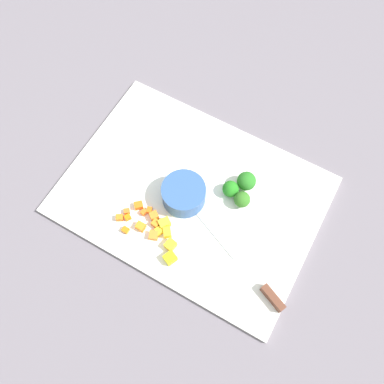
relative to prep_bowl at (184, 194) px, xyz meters
The scene contains 23 objects.
ground_plane 0.04m from the prep_bowl, 60.76° to the left, with size 4.00×4.00×0.00m, color slate.
cutting_board 0.04m from the prep_bowl, 60.76° to the left, with size 0.55×0.40×0.01m, color white.
prep_bowl is the anchor object (origin of this frame).
chef_knife 0.22m from the prep_bowl, 20.93° to the right, with size 0.27×0.13×0.02m.
carrot_dice_0 0.11m from the prep_bowl, 96.30° to the right, with size 0.02×0.02×0.01m, color orange.
carrot_dice_1 0.13m from the prep_bowl, 135.85° to the right, with size 0.01×0.01×0.01m, color orange.
carrot_dice_2 0.14m from the prep_bowl, 119.25° to the right, with size 0.01×0.01×0.01m, color orange.
carrot_dice_3 0.15m from the prep_bowl, 131.33° to the right, with size 0.01×0.01×0.01m, color orange.
carrot_dice_4 0.09m from the prep_bowl, 104.61° to the right, with size 0.02×0.02×0.01m, color orange.
carrot_dice_5 0.08m from the prep_bowl, 128.80° to the right, with size 0.01×0.01×0.01m, color orange.
carrot_dice_6 0.09m from the prep_bowl, 128.51° to the right, with size 0.01×0.01×0.01m, color orange.
carrot_dice_7 0.11m from the prep_bowl, 113.76° to the right, with size 0.02×0.02×0.02m, color orange.
carrot_dice_8 0.10m from the prep_bowl, 139.09° to the right, with size 0.02×0.02×0.01m, color orange.
carrot_dice_9 0.13m from the prep_bowl, 129.32° to the right, with size 0.01×0.01×0.01m, color orange.
carrot_dice_10 0.08m from the prep_bowl, 115.92° to the right, with size 0.02×0.02×0.02m, color orange.
pepper_dice_0 0.09m from the prep_bowl, 93.88° to the right, with size 0.02×0.02×0.01m, color yellow.
pepper_dice_1 0.09m from the prep_bowl, 83.78° to the right, with size 0.02×0.02×0.02m, color yellow.
pepper_dice_2 0.14m from the prep_bowl, 71.72° to the right, with size 0.02×0.02×0.02m, color yellow.
pepper_dice_3 0.11m from the prep_bowl, 74.43° to the right, with size 0.02×0.02×0.02m, color yellow.
pepper_dice_4 0.07m from the prep_bowl, 94.01° to the right, with size 0.02×0.02×0.02m, color yellow.
broccoli_floret_0 0.10m from the prep_bowl, 37.59° to the left, with size 0.04×0.04×0.04m.
broccoli_floret_1 0.14m from the prep_bowl, 42.15° to the left, with size 0.04×0.04×0.05m.
broccoli_floret_2 0.13m from the prep_bowl, 24.24° to the left, with size 0.04×0.04×0.04m.
Camera 1 is at (0.17, -0.31, 0.83)m, focal length 38.03 mm.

